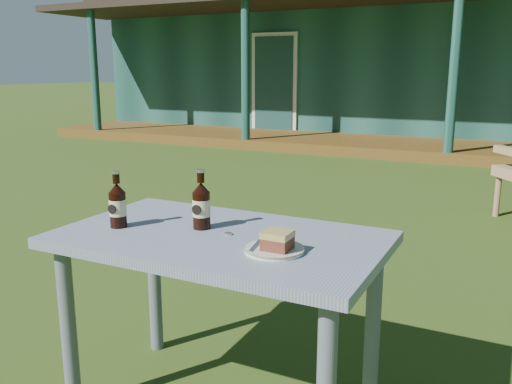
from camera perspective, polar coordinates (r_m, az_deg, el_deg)
The scene contains 9 objects.
ground at distance 3.64m, azimuth 9.30°, elevation -8.56°, with size 80.00×80.00×0.00m, color #334916.
pavilion at distance 12.68m, azimuth 22.81°, elevation 13.16°, with size 15.80×8.30×3.45m.
cafe_table at distance 2.04m, azimuth -3.80°, elevation -7.19°, with size 1.20×0.70×0.72m.
plate at distance 1.82m, azimuth 1.95°, elevation -6.04°, with size 0.20×0.20×0.01m.
cake_slice at distance 1.80m, azimuth 2.27°, elevation -5.08°, with size 0.09×0.09×0.06m.
fork at distance 1.84m, azimuth -0.03°, elevation -5.61°, with size 0.01×0.14×0.00m, color silver.
cola_bottle_near at distance 2.07m, azimuth -5.78°, elevation -1.38°, with size 0.07×0.07×0.23m.
cola_bottle_far at distance 2.14m, azimuth -14.37°, elevation -1.31°, with size 0.07×0.07×0.22m.
bottle_cap at distance 2.00m, azimuth -2.95°, elevation -4.41°, with size 0.03×0.03×0.01m, color silver.
Camera 1 is at (0.98, -3.25, 1.32)m, focal length 38.00 mm.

